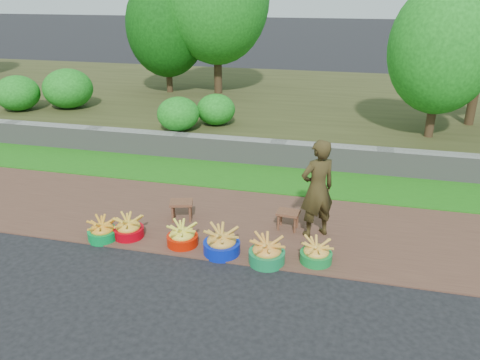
% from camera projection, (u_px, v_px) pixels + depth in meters
% --- Properties ---
extents(ground_plane, '(120.00, 120.00, 0.00)m').
position_uv_depth(ground_plane, '(230.00, 264.00, 6.63)').
color(ground_plane, black).
rests_on(ground_plane, ground).
extents(dirt_shoulder, '(80.00, 2.50, 0.02)m').
position_uv_depth(dirt_shoulder, '(249.00, 223.00, 7.75)').
color(dirt_shoulder, brown).
rests_on(dirt_shoulder, ground).
extents(grass_verge, '(80.00, 1.50, 0.04)m').
position_uv_depth(grass_verge, '(271.00, 179.00, 9.54)').
color(grass_verge, '#207114').
rests_on(grass_verge, ground).
extents(retaining_wall, '(80.00, 0.35, 0.55)m').
position_uv_depth(retaining_wall, '(278.00, 154.00, 10.21)').
color(retaining_wall, gray).
rests_on(retaining_wall, ground).
extents(earth_bank, '(80.00, 10.00, 0.50)m').
position_uv_depth(earth_bank, '(304.00, 105.00, 14.62)').
color(earth_bank, '#3B3D1C').
rests_on(earth_bank, ground).
extents(vegetation, '(34.12, 8.46, 4.88)m').
position_uv_depth(vegetation, '(363.00, 28.00, 12.12)').
color(vegetation, '#3A2A18').
rests_on(vegetation, earth_bank).
extents(basin_a, '(0.46, 0.46, 0.34)m').
position_uv_depth(basin_a, '(102.00, 231.00, 7.21)').
color(basin_a, '#018535').
rests_on(basin_a, ground).
extents(basin_b, '(0.47, 0.47, 0.35)m').
position_uv_depth(basin_b, '(128.00, 228.00, 7.27)').
color(basin_b, '#AE000D').
rests_on(basin_b, ground).
extents(basin_c, '(0.47, 0.47, 0.35)m').
position_uv_depth(basin_c, '(182.00, 236.00, 7.04)').
color(basin_c, '#C21602').
rests_on(basin_c, ground).
extents(basin_d, '(0.54, 0.54, 0.40)m').
position_uv_depth(basin_d, '(222.00, 243.00, 6.81)').
color(basin_d, '#071FAA').
rests_on(basin_d, ground).
extents(basin_e, '(0.52, 0.52, 0.39)m').
position_uv_depth(basin_e, '(267.00, 252.00, 6.59)').
color(basin_e, '#137B41').
rests_on(basin_e, ground).
extents(basin_f, '(0.46, 0.46, 0.34)m').
position_uv_depth(basin_f, '(316.00, 253.00, 6.60)').
color(basin_f, '#118133').
rests_on(basin_f, ground).
extents(stool_left, '(0.44, 0.38, 0.33)m').
position_uv_depth(stool_left, '(181.00, 205.00, 7.76)').
color(stool_left, brown).
rests_on(stool_left, dirt_shoulder).
extents(stool_right, '(0.37, 0.30, 0.31)m').
position_uv_depth(stool_right, '(288.00, 215.00, 7.46)').
color(stool_right, brown).
rests_on(stool_right, dirt_shoulder).
extents(vendor_woman, '(0.68, 0.64, 1.57)m').
position_uv_depth(vendor_woman, '(317.00, 189.00, 7.08)').
color(vendor_woman, black).
rests_on(vendor_woman, dirt_shoulder).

